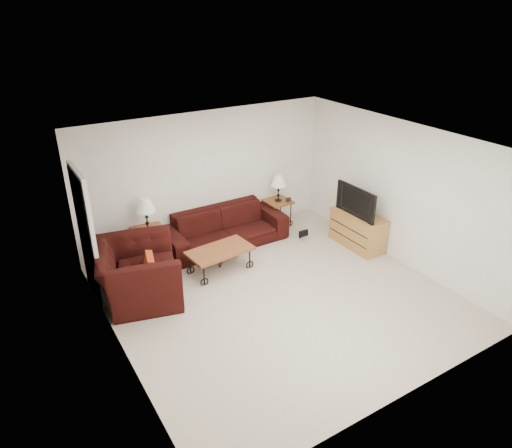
{
  "coord_description": "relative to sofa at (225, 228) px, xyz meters",
  "views": [
    {
      "loc": [
        -3.57,
        -5.13,
        4.3
      ],
      "look_at": [
        0.0,
        0.7,
        1.0
      ],
      "focal_mm": 32.87,
      "sensor_mm": 36.0,
      "label": 1
    }
  ],
  "objects": [
    {
      "name": "television",
      "position": [
        2.11,
        -1.37,
        0.59
      ],
      "size": [
        0.13,
        0.98,
        0.56
      ],
      "primitive_type": "imported",
      "rotation": [
        0.0,
        0.0,
        -1.57
      ],
      "color": "black",
      "rests_on": "tv_stand"
    },
    {
      "name": "side_table_left",
      "position": [
        -1.43,
        0.18,
        -0.05
      ],
      "size": [
        0.6,
        0.6,
        0.6
      ],
      "primitive_type": "cube",
      "rotation": [
        0.0,
        0.0,
        -0.09
      ],
      "color": "brown",
      "rests_on": "ground"
    },
    {
      "name": "throw_pillow",
      "position": [
        -1.83,
        -0.92,
        0.17
      ],
      "size": [
        0.2,
        0.42,
        0.4
      ],
      "primitive_type": "cube",
      "rotation": [
        0.0,
        0.0,
        1.32
      ],
      "color": "#B03C16",
      "rests_on": "armchair"
    },
    {
      "name": "photo_frame_right",
      "position": [
        1.5,
        0.03,
        0.25
      ],
      "size": [
        0.11,
        0.04,
        0.09
      ],
      "primitive_type": "cube",
      "rotation": [
        0.0,
        0.0,
        -0.19
      ],
      "color": "black",
      "rests_on": "side_table_right"
    },
    {
      "name": "photo_frame_left",
      "position": [
        -1.58,
        0.03,
        0.31
      ],
      "size": [
        0.12,
        0.03,
        0.1
      ],
      "primitive_type": "cube",
      "rotation": [
        0.0,
        0.0,
        0.08
      ],
      "color": "black",
      "rests_on": "side_table_left"
    },
    {
      "name": "wall_back",
      "position": [
        -0.1,
        0.48,
        0.9
      ],
      "size": [
        5.0,
        0.02,
        2.5
      ],
      "primitive_type": "cube",
      "color": "white",
      "rests_on": "ground"
    },
    {
      "name": "tv_stand",
      "position": [
        2.13,
        -1.37,
        -0.02
      ],
      "size": [
        0.46,
        1.1,
        0.66
      ],
      "primitive_type": "cube",
      "color": "tan",
      "rests_on": "ground"
    },
    {
      "name": "coffee_table",
      "position": [
        -0.53,
        -0.82,
        -0.14
      ],
      "size": [
        1.16,
        0.7,
        0.42
      ],
      "primitive_type": "cube",
      "rotation": [
        0.0,
        0.0,
        0.09
      ],
      "color": "brown",
      "rests_on": "ground"
    },
    {
      "name": "armchair",
      "position": [
        -1.98,
        -0.87,
        0.1
      ],
      "size": [
        1.51,
        1.63,
        0.89
      ],
      "primitive_type": "imported",
      "rotation": [
        0.0,
        0.0,
        1.32
      ],
      "color": "black",
      "rests_on": "ground"
    },
    {
      "name": "lamp_left",
      "position": [
        -1.43,
        0.18,
        0.56
      ],
      "size": [
        0.37,
        0.37,
        0.6
      ],
      "primitive_type": null,
      "rotation": [
        0.0,
        0.0,
        -0.09
      ],
      "color": "black",
      "rests_on": "side_table_left"
    },
    {
      "name": "side_table_right",
      "position": [
        1.35,
        0.18,
        -0.07
      ],
      "size": [
        0.51,
        0.51,
        0.55
      ],
      "primitive_type": "cube",
      "rotation": [
        0.0,
        0.0,
        0.02
      ],
      "color": "brown",
      "rests_on": "ground"
    },
    {
      "name": "lamp_right",
      "position": [
        1.35,
        0.18,
        0.48
      ],
      "size": [
        0.32,
        0.32,
        0.55
      ],
      "primitive_type": null,
      "rotation": [
        0.0,
        0.0,
        0.02
      ],
      "color": "black",
      "rests_on": "side_table_right"
    },
    {
      "name": "wall_front",
      "position": [
        -0.1,
        -4.52,
        0.9
      ],
      "size": [
        5.0,
        0.02,
        2.5
      ],
      "primitive_type": "cube",
      "color": "white",
      "rests_on": "ground"
    },
    {
      "name": "backpack",
      "position": [
        1.38,
        -0.57,
        -0.16
      ],
      "size": [
        0.34,
        0.29,
        0.38
      ],
      "primitive_type": "ellipsoid",
      "rotation": [
        0.0,
        0.0,
        -0.23
      ],
      "color": "black",
      "rests_on": "ground"
    },
    {
      "name": "ground",
      "position": [
        -0.1,
        -2.02,
        -0.35
      ],
      "size": [
        5.0,
        5.0,
        0.0
      ],
      "primitive_type": "plane",
      "color": "beige",
      "rests_on": "ground"
    },
    {
      "name": "sofa",
      "position": [
        0.0,
        0.0,
        0.0
      ],
      "size": [
        2.38,
        0.93,
        0.7
      ],
      "primitive_type": "imported",
      "color": "black",
      "rests_on": "ground"
    },
    {
      "name": "wall_right",
      "position": [
        2.4,
        -2.02,
        0.9
      ],
      "size": [
        0.02,
        5.0,
        2.5
      ],
      "primitive_type": "cube",
      "color": "white",
      "rests_on": "ground"
    },
    {
      "name": "doorway",
      "position": [
        -2.57,
        -0.37,
        0.67
      ],
      "size": [
        0.08,
        0.94,
        2.04
      ],
      "primitive_type": "cube",
      "color": "black",
      "rests_on": "ground"
    },
    {
      "name": "wall_left",
      "position": [
        -2.6,
        -2.02,
        0.9
      ],
      "size": [
        0.02,
        5.0,
        2.5
      ],
      "primitive_type": "cube",
      "color": "white",
      "rests_on": "ground"
    },
    {
      "name": "ceiling",
      "position": [
        -0.1,
        -2.02,
        2.15
      ],
      "size": [
        5.0,
        5.0,
        0.0
      ],
      "primitive_type": "plane",
      "color": "white",
      "rests_on": "wall_back"
    }
  ]
}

